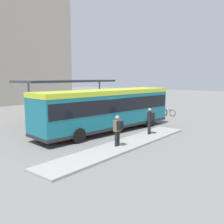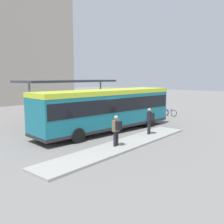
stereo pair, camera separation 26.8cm
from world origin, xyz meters
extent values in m
plane|color=slate|center=(0.00, 0.00, 0.00)|extent=(120.00, 120.00, 0.00)
cube|color=#9E9E99|center=(-2.32, -3.26, 0.06)|extent=(11.51, 1.80, 0.12)
cube|color=#197284|center=(0.00, 0.00, 1.67)|extent=(11.28, 3.65, 2.63)
cube|color=#C6DB33|center=(0.00, 0.00, 2.83)|extent=(11.30, 3.67, 0.30)
cube|color=black|center=(0.00, 0.00, 1.98)|extent=(11.07, 3.66, 0.92)
cube|color=black|center=(5.49, -0.60, 1.98)|extent=(0.33, 2.25, 1.01)
cube|color=#28282B|center=(0.00, 0.00, 0.45)|extent=(11.29, 3.66, 0.20)
cylinder|color=black|center=(3.54, 0.79, 0.45)|extent=(0.93, 0.38, 0.90)
cylinder|color=black|center=(3.29, -1.55, 0.45)|extent=(0.93, 0.38, 0.90)
cylinder|color=black|center=(-3.29, 1.55, 0.45)|extent=(0.93, 0.38, 0.90)
cylinder|color=black|center=(-3.54, -0.79, 0.45)|extent=(0.93, 0.38, 0.90)
cylinder|color=#232328|center=(0.62, -3.08, 0.54)|extent=(0.16, 0.16, 0.84)
cylinder|color=#232328|center=(0.80, -3.03, 0.54)|extent=(0.16, 0.16, 0.84)
cube|color=black|center=(0.71, -3.05, 1.28)|extent=(0.47, 0.34, 0.63)
cube|color=black|center=(0.77, -3.26, 1.31)|extent=(0.36, 0.29, 0.48)
sphere|color=tan|center=(0.71, -3.05, 1.73)|extent=(0.23, 0.23, 0.23)
cylinder|color=#232328|center=(-3.03, -3.19, 0.53)|extent=(0.15, 0.15, 0.82)
cylinder|color=#232328|center=(-2.85, -3.21, 0.53)|extent=(0.15, 0.15, 0.82)
cube|color=#7A664C|center=(-2.94, -3.20, 1.25)|extent=(0.43, 0.25, 0.62)
cube|color=black|center=(-2.95, -3.41, 1.28)|extent=(0.32, 0.22, 0.47)
sphere|color=tan|center=(-2.94, -3.20, 1.70)|extent=(0.22, 0.22, 0.22)
torus|color=black|center=(9.48, 0.33, 0.32)|extent=(0.08, 0.66, 0.66)
torus|color=black|center=(9.44, -0.56, 0.32)|extent=(0.08, 0.66, 0.66)
cylinder|color=#2847AD|center=(9.46, -0.12, 0.54)|extent=(0.07, 0.69, 0.04)
cylinder|color=#2847AD|center=(9.45, -0.28, 0.49)|extent=(0.04, 0.04, 0.32)
cube|color=black|center=(9.45, -0.28, 0.65)|extent=(0.08, 0.18, 0.04)
cylinder|color=#2847AD|center=(9.48, 0.24, 0.62)|extent=(0.48, 0.06, 0.03)
torus|color=black|center=(9.18, 1.19, 0.32)|extent=(0.12, 0.65, 0.65)
torus|color=black|center=(9.28, 0.31, 0.32)|extent=(0.12, 0.65, 0.65)
cylinder|color=#287F3D|center=(9.23, 0.75, 0.53)|extent=(0.11, 0.68, 0.04)
cylinder|color=#287F3D|center=(9.25, 0.59, 0.48)|extent=(0.04, 0.04, 0.32)
cube|color=black|center=(9.25, 0.59, 0.64)|extent=(0.09, 0.19, 0.04)
cylinder|color=#287F3D|center=(9.19, 1.10, 0.61)|extent=(0.48, 0.08, 0.03)
torus|color=black|center=(9.43, 2.10, 0.35)|extent=(0.07, 0.71, 0.71)
torus|color=black|center=(9.46, 1.14, 0.35)|extent=(0.07, 0.71, 0.71)
cylinder|color=orange|center=(9.45, 1.62, 0.58)|extent=(0.06, 0.75, 0.04)
cylinder|color=orange|center=(9.45, 1.45, 0.52)|extent=(0.04, 0.04, 0.35)
cube|color=black|center=(9.45, 1.45, 0.70)|extent=(0.08, 0.18, 0.04)
cylinder|color=orange|center=(9.43, 2.00, 0.66)|extent=(0.48, 0.05, 0.03)
cube|color=#383D47|center=(1.39, 5.59, 3.52)|extent=(9.51, 2.92, 0.18)
cylinder|color=gray|center=(-2.65, 5.59, 1.71)|extent=(0.16, 0.16, 3.43)
cylinder|color=gray|center=(5.43, 5.59, 1.71)|extent=(0.16, 0.16, 3.43)
camera|label=1|loc=(-13.43, -11.34, 3.85)|focal=40.00mm
camera|label=2|loc=(-13.26, -11.55, 3.85)|focal=40.00mm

